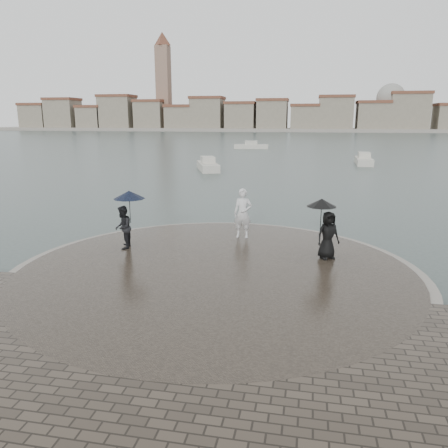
# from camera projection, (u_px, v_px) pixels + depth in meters

# --- Properties ---
(ground) EXTENTS (400.00, 400.00, 0.00)m
(ground) POSITION_uv_depth(u_px,v_px,m) (184.00, 334.00, 10.01)
(ground) COLOR #2B3835
(ground) RESTS_ON ground
(kerb_ring) EXTENTS (12.50, 12.50, 0.32)m
(kerb_ring) POSITION_uv_depth(u_px,v_px,m) (216.00, 275.00, 13.31)
(kerb_ring) COLOR gray
(kerb_ring) RESTS_ON ground
(quay_tip) EXTENTS (11.90, 11.90, 0.36)m
(quay_tip) POSITION_uv_depth(u_px,v_px,m) (216.00, 274.00, 13.31)
(quay_tip) COLOR #2D261E
(quay_tip) RESTS_ON ground
(statue) EXTENTS (0.69, 0.45, 1.89)m
(statue) POSITION_uv_depth(u_px,v_px,m) (243.00, 213.00, 16.55)
(statue) COLOR silver
(statue) RESTS_ON quay_tip
(visitor_left) EXTENTS (1.16, 1.09, 2.04)m
(visitor_left) POSITION_uv_depth(u_px,v_px,m) (125.00, 216.00, 15.10)
(visitor_left) COLOR black
(visitor_left) RESTS_ON quay_tip
(visitor_right) EXTENTS (1.19, 0.98, 1.95)m
(visitor_right) POSITION_uv_depth(u_px,v_px,m) (326.00, 226.00, 14.04)
(visitor_right) COLOR black
(visitor_right) RESTS_ON quay_tip
(far_skyline) EXTENTS (260.00, 20.00, 37.00)m
(far_skyline) POSITION_uv_depth(u_px,v_px,m) (288.00, 116.00, 163.13)
(far_skyline) COLOR gray
(far_skyline) RESTS_ON ground
(boats) EXTENTS (38.36, 34.72, 1.50)m
(boats) POSITION_uv_depth(u_px,v_px,m) (332.00, 159.00, 49.24)
(boats) COLOR beige
(boats) RESTS_ON ground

